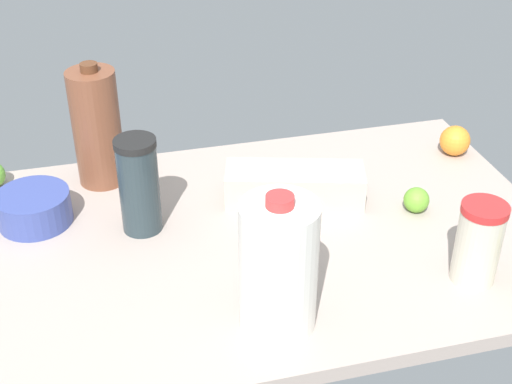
{
  "coord_description": "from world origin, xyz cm",
  "views": [
    {
      "loc": [
        -28.69,
        -112.14,
        85.89
      ],
      "look_at": [
        0.0,
        0.0,
        13.0
      ],
      "focal_mm": 50.0,
      "sensor_mm": 36.0,
      "label": 1
    }
  ],
  "objects_px": {
    "mixing_bowl": "(34,208)",
    "orange_near_front": "(455,141)",
    "shaker_bottle": "(139,185)",
    "tumbler_cup": "(478,243)",
    "egg_carton": "(295,185)",
    "lime_beside_bowl": "(417,200)",
    "milk_jug": "(278,267)",
    "chocolate_milk_jug": "(97,128)"
  },
  "relations": [
    {
      "from": "shaker_bottle",
      "to": "orange_near_front",
      "type": "distance_m",
      "value": 0.77
    },
    {
      "from": "egg_carton",
      "to": "mixing_bowl",
      "type": "height_order",
      "value": "egg_carton"
    },
    {
      "from": "egg_carton",
      "to": "milk_jug",
      "type": "relative_size",
      "value": 1.16
    },
    {
      "from": "shaker_bottle",
      "to": "tumbler_cup",
      "type": "bearing_deg",
      "value": -28.77
    },
    {
      "from": "lime_beside_bowl",
      "to": "egg_carton",
      "type": "bearing_deg",
      "value": 155.13
    },
    {
      "from": "mixing_bowl",
      "to": "orange_near_front",
      "type": "height_order",
      "value": "orange_near_front"
    },
    {
      "from": "mixing_bowl",
      "to": "lime_beside_bowl",
      "type": "xyz_separation_m",
      "value": [
        0.77,
        -0.16,
        -0.01
      ]
    },
    {
      "from": "shaker_bottle",
      "to": "milk_jug",
      "type": "relative_size",
      "value": 0.79
    },
    {
      "from": "egg_carton",
      "to": "mixing_bowl",
      "type": "bearing_deg",
      "value": -169.41
    },
    {
      "from": "chocolate_milk_jug",
      "to": "tumbler_cup",
      "type": "height_order",
      "value": "chocolate_milk_jug"
    },
    {
      "from": "milk_jug",
      "to": "orange_near_front",
      "type": "relative_size",
      "value": 3.55
    },
    {
      "from": "milk_jug",
      "to": "orange_near_front",
      "type": "bearing_deg",
      "value": 39.05
    },
    {
      "from": "tumbler_cup",
      "to": "shaker_bottle",
      "type": "bearing_deg",
      "value": 151.23
    },
    {
      "from": "chocolate_milk_jug",
      "to": "lime_beside_bowl",
      "type": "xyz_separation_m",
      "value": [
        0.62,
        -0.29,
        -0.1
      ]
    },
    {
      "from": "shaker_bottle",
      "to": "mixing_bowl",
      "type": "relative_size",
      "value": 1.35
    },
    {
      "from": "tumbler_cup",
      "to": "mixing_bowl",
      "type": "distance_m",
      "value": 0.87
    },
    {
      "from": "mixing_bowl",
      "to": "chocolate_milk_jug",
      "type": "bearing_deg",
      "value": 42.67
    },
    {
      "from": "tumbler_cup",
      "to": "egg_carton",
      "type": "bearing_deg",
      "value": 125.22
    },
    {
      "from": "mixing_bowl",
      "to": "milk_jug",
      "type": "distance_m",
      "value": 0.58
    },
    {
      "from": "chocolate_milk_jug",
      "to": "tumbler_cup",
      "type": "relative_size",
      "value": 1.75
    },
    {
      "from": "chocolate_milk_jug",
      "to": "mixing_bowl",
      "type": "bearing_deg",
      "value": -137.33
    },
    {
      "from": "mixing_bowl",
      "to": "orange_near_front",
      "type": "distance_m",
      "value": 0.96
    },
    {
      "from": "chocolate_milk_jug",
      "to": "orange_near_front",
      "type": "bearing_deg",
      "value": -6.0
    },
    {
      "from": "egg_carton",
      "to": "mixing_bowl",
      "type": "distance_m",
      "value": 0.54
    },
    {
      "from": "chocolate_milk_jug",
      "to": "shaker_bottle",
      "type": "distance_m",
      "value": 0.22
    },
    {
      "from": "egg_carton",
      "to": "shaker_bottle",
      "type": "relative_size",
      "value": 1.45
    },
    {
      "from": "egg_carton",
      "to": "orange_near_front",
      "type": "height_order",
      "value": "egg_carton"
    },
    {
      "from": "egg_carton",
      "to": "tumbler_cup",
      "type": "relative_size",
      "value": 1.84
    },
    {
      "from": "egg_carton",
      "to": "shaker_bottle",
      "type": "height_order",
      "value": "shaker_bottle"
    },
    {
      "from": "shaker_bottle",
      "to": "milk_jug",
      "type": "xyz_separation_m",
      "value": [
        0.19,
        -0.33,
        0.02
      ]
    },
    {
      "from": "orange_near_front",
      "to": "egg_carton",
      "type": "bearing_deg",
      "value": -167.07
    },
    {
      "from": "egg_carton",
      "to": "lime_beside_bowl",
      "type": "xyz_separation_m",
      "value": [
        0.23,
        -0.11,
        -0.01
      ]
    },
    {
      "from": "milk_jug",
      "to": "orange_near_front",
      "type": "distance_m",
      "value": 0.73
    },
    {
      "from": "chocolate_milk_jug",
      "to": "shaker_bottle",
      "type": "bearing_deg",
      "value": -73.0
    },
    {
      "from": "mixing_bowl",
      "to": "lime_beside_bowl",
      "type": "distance_m",
      "value": 0.79
    },
    {
      "from": "tumbler_cup",
      "to": "shaker_bottle",
      "type": "relative_size",
      "value": 0.79
    },
    {
      "from": "egg_carton",
      "to": "mixing_bowl",
      "type": "relative_size",
      "value": 1.96
    },
    {
      "from": "mixing_bowl",
      "to": "egg_carton",
      "type": "bearing_deg",
      "value": -5.3
    },
    {
      "from": "shaker_bottle",
      "to": "mixing_bowl",
      "type": "xyz_separation_m",
      "value": [
        -0.21,
        0.08,
        -0.07
      ]
    },
    {
      "from": "orange_near_front",
      "to": "mixing_bowl",
      "type": "bearing_deg",
      "value": -177.15
    },
    {
      "from": "mixing_bowl",
      "to": "milk_jug",
      "type": "bearing_deg",
      "value": -46.01
    },
    {
      "from": "lime_beside_bowl",
      "to": "tumbler_cup",
      "type": "bearing_deg",
      "value": -88.87
    }
  ]
}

